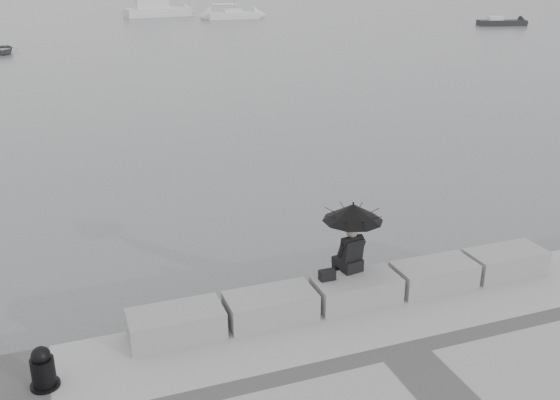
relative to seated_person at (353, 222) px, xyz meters
name	(u,v)px	position (x,y,z in m)	size (l,w,h in m)	color
ground	(344,313)	(-0.04, 0.12, -2.00)	(360.00, 360.00, 0.00)	#4F5255
stone_block_far_left	(176,324)	(-3.44, -0.33, -1.25)	(1.60, 0.80, 0.50)	slate
stone_block_left	(271,306)	(-1.74, -0.33, -1.25)	(1.60, 0.80, 0.50)	slate
stone_block_centre	(356,290)	(-0.04, -0.33, -1.25)	(1.60, 0.80, 0.50)	slate
stone_block_right	(434,275)	(1.66, -0.33, -1.25)	(1.60, 0.80, 0.50)	slate
stone_block_far_right	(505,262)	(3.36, -0.33, -1.25)	(1.60, 0.80, 0.50)	slate
seated_person	(353,222)	(0.00, 0.00, 0.00)	(1.14, 1.14, 1.39)	black
bag	(327,275)	(-0.58, -0.19, -0.90)	(0.30, 0.17, 0.19)	black
mooring_bollard	(43,370)	(-5.56, -0.97, -1.20)	(0.44, 0.44, 0.69)	black
sailboat_right	(232,14)	(17.27, 67.75, -1.45)	(6.40, 2.52, 12.90)	silver
motor_cruiser	(158,9)	(9.25, 74.33, -1.10)	(8.68, 4.02, 4.50)	silver
small_motorboat	(502,23)	(42.76, 48.90, -1.68)	(5.48, 2.91, 1.10)	black
dinghy	(2,50)	(-8.06, 43.37, -1.70)	(3.54, 1.50, 0.60)	slate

